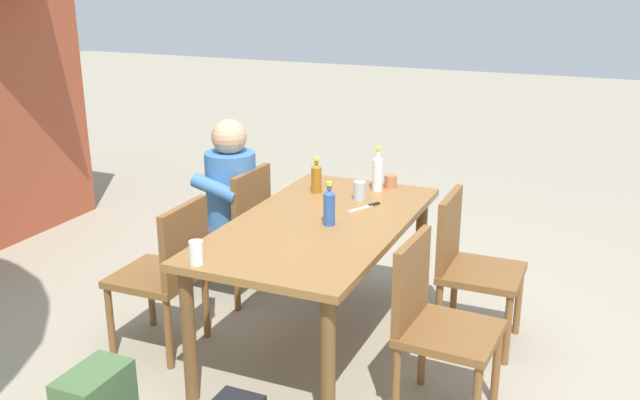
# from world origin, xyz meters

# --- Properties ---
(ground_plane) EXTENTS (24.00, 24.00, 0.00)m
(ground_plane) POSITION_xyz_m (0.00, 0.00, 0.00)
(ground_plane) COLOR gray
(dining_table) EXTENTS (1.69, 0.90, 0.75)m
(dining_table) POSITION_xyz_m (0.00, 0.00, 0.66)
(dining_table) COLOR olive
(dining_table) RESTS_ON ground_plane
(chair_far_right) EXTENTS (0.46, 0.46, 0.87)m
(chair_far_right) POSITION_xyz_m (0.38, 0.75, 0.49)
(chair_far_right) COLOR brown
(chair_far_right) RESTS_ON ground_plane
(chair_near_left) EXTENTS (0.46, 0.46, 0.87)m
(chair_near_left) POSITION_xyz_m (-0.38, -0.75, 0.49)
(chair_near_left) COLOR brown
(chair_near_left) RESTS_ON ground_plane
(chair_far_left) EXTENTS (0.45, 0.45, 0.87)m
(chair_far_left) POSITION_xyz_m (-0.38, 0.75, 0.49)
(chair_far_left) COLOR brown
(chair_far_left) RESTS_ON ground_plane
(chair_near_right) EXTENTS (0.44, 0.44, 0.87)m
(chair_near_right) POSITION_xyz_m (0.38, -0.75, 0.49)
(chair_near_right) COLOR brown
(chair_near_right) RESTS_ON ground_plane
(person_in_white_shirt) EXTENTS (0.47, 0.62, 1.18)m
(person_in_white_shirt) POSITION_xyz_m (0.38, 0.86, 0.66)
(person_in_white_shirt) COLOR #3D70B2
(person_in_white_shirt) RESTS_ON ground_plane
(bottle_blue) EXTENTS (0.06, 0.06, 0.24)m
(bottle_blue) POSITION_xyz_m (-0.03, -0.07, 0.85)
(bottle_blue) COLOR #2D56A3
(bottle_blue) RESTS_ON dining_table
(bottle_amber) EXTENTS (0.06, 0.06, 0.22)m
(bottle_amber) POSITION_xyz_m (0.47, 0.23, 0.84)
(bottle_amber) COLOR #996019
(bottle_amber) RESTS_ON dining_table
(bottle_clear) EXTENTS (0.06, 0.06, 0.28)m
(bottle_clear) POSITION_xyz_m (0.66, -0.10, 0.87)
(bottle_clear) COLOR white
(bottle_clear) RESTS_ON dining_table
(cup_steel) EXTENTS (0.07, 0.07, 0.11)m
(cup_steel) POSITION_xyz_m (0.44, -0.07, 0.80)
(cup_steel) COLOR #B2B7BC
(cup_steel) RESTS_ON dining_table
(cup_terracotta) EXTENTS (0.08, 0.08, 0.08)m
(cup_terracotta) POSITION_xyz_m (0.76, -0.16, 0.79)
(cup_terracotta) COLOR #BC6B47
(cup_terracotta) RESTS_ON dining_table
(cup_white) EXTENTS (0.07, 0.07, 0.11)m
(cup_white) POSITION_xyz_m (-0.78, 0.29, 0.81)
(cup_white) COLOR white
(cup_white) RESTS_ON dining_table
(table_knife) EXTENTS (0.22, 0.12, 0.01)m
(table_knife) POSITION_xyz_m (0.32, -0.15, 0.75)
(table_knife) COLOR silver
(table_knife) RESTS_ON dining_table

